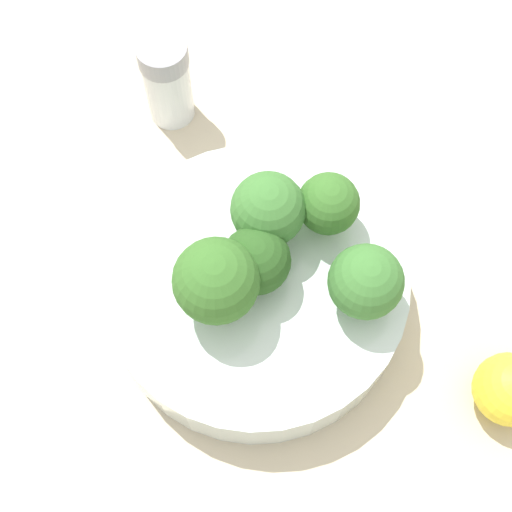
{
  "coord_description": "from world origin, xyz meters",
  "views": [
    {
      "loc": [
        -0.19,
        -0.04,
        0.51
      ],
      "look_at": [
        0.0,
        0.0,
        0.08
      ],
      "focal_mm": 50.0,
      "sensor_mm": 36.0,
      "label": 1
    }
  ],
  "objects": [
    {
      "name": "ground_plane",
      "position": [
        0.0,
        0.0,
        0.0
      ],
      "size": [
        3.0,
        3.0,
        0.0
      ],
      "primitive_type": "plane",
      "color": "beige"
    },
    {
      "name": "bowl",
      "position": [
        0.0,
        0.0,
        0.02
      ],
      "size": [
        0.22,
        0.22,
        0.05
      ],
      "primitive_type": "cylinder",
      "color": "silver",
      "rests_on": "ground_plane"
    },
    {
      "name": "broccoli_floret_0",
      "position": [
        0.05,
        -0.04,
        0.08
      ],
      "size": [
        0.04,
        0.04,
        0.05
      ],
      "color": "#8EB770",
      "rests_on": "bowl"
    },
    {
      "name": "broccoli_floret_1",
      "position": [
        -0.0,
        -0.0,
        0.08
      ],
      "size": [
        0.05,
        0.05,
        0.05
      ],
      "color": "#7A9E5B",
      "rests_on": "bowl"
    },
    {
      "name": "broccoli_floret_2",
      "position": [
        0.0,
        -0.07,
        0.08
      ],
      "size": [
        0.05,
        0.05,
        0.06
      ],
      "color": "#7A9E5B",
      "rests_on": "bowl"
    },
    {
      "name": "broccoli_floret_3",
      "position": [
        -0.03,
        0.02,
        0.09
      ],
      "size": [
        0.06,
        0.06,
        0.07
      ],
      "color": "#7A9E5B",
      "rests_on": "bowl"
    },
    {
      "name": "broccoli_floret_4",
      "position": [
        0.04,
        0.0,
        0.08
      ],
      "size": [
        0.05,
        0.05,
        0.06
      ],
      "color": "#84AD66",
      "rests_on": "bowl"
    },
    {
      "name": "pepper_shaker",
      "position": [
        0.15,
        0.11,
        0.04
      ],
      "size": [
        0.04,
        0.04,
        0.08
      ],
      "color": "silver",
      "rests_on": "ground_plane"
    },
    {
      "name": "lemon_wedge",
      "position": [
        -0.03,
        -0.19,
        0.03
      ],
      "size": [
        0.05,
        0.05,
        0.05
      ],
      "primitive_type": "sphere",
      "color": "yellow",
      "rests_on": "ground_plane"
    },
    {
      "name": "almond_crumb_0",
      "position": [
        0.1,
        -0.08,
        0.0
      ],
      "size": [
        0.01,
        0.01,
        0.01
      ],
      "primitive_type": "cube",
      "rotation": [
        0.0,
        0.0,
        4.51
      ],
      "color": "tan",
      "rests_on": "ground_plane"
    }
  ]
}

